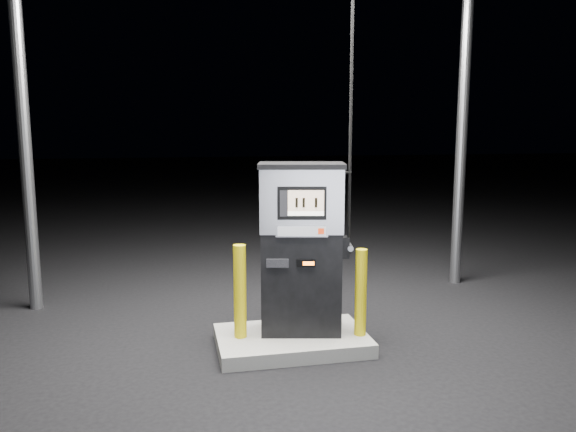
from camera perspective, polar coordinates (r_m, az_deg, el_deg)
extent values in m
plane|color=black|center=(6.22, 0.38, -13.18)|extent=(80.00, 80.00, 0.00)
cube|color=slate|center=(6.19, 0.38, -12.53)|extent=(1.60, 1.00, 0.15)
cylinder|color=gray|center=(7.83, -25.22, 7.43)|extent=(0.16, 0.16, 4.50)
cylinder|color=gray|center=(8.73, 17.24, 7.94)|extent=(0.16, 0.16, 4.50)
cube|color=black|center=(6.10, 1.33, -6.64)|extent=(0.93, 0.65, 1.11)
cube|color=silver|center=(5.92, 1.36, 1.68)|extent=(0.95, 0.67, 0.67)
cube|color=black|center=(5.88, 1.37, 5.16)|extent=(0.99, 0.72, 0.05)
cube|color=black|center=(5.66, 1.42, 1.30)|extent=(0.49, 0.13, 0.34)
cube|color=tan|center=(5.65, 1.83, 1.55)|extent=(0.36, 0.08, 0.21)
cube|color=white|center=(5.67, 1.82, 0.26)|extent=(0.36, 0.08, 0.04)
cube|color=silver|center=(5.71, 1.41, -1.53)|extent=(0.53, 0.14, 0.12)
cube|color=gray|center=(5.69, 1.41, -1.56)|extent=(0.48, 0.11, 0.09)
cube|color=#BC2C0C|center=(5.70, 3.38, -1.56)|extent=(0.06, 0.02, 0.06)
cube|color=black|center=(5.78, 1.84, -4.82)|extent=(0.19, 0.06, 0.08)
cube|color=#FF630C|center=(5.77, 2.11, -4.84)|extent=(0.11, 0.03, 0.04)
cube|color=black|center=(5.78, -1.08, -4.82)|extent=(0.23, 0.07, 0.09)
cube|color=black|center=(6.03, 5.78, -3.15)|extent=(0.12, 0.17, 0.22)
cylinder|color=gray|center=(6.04, 6.29, -3.15)|extent=(0.10, 0.20, 0.06)
cylinder|color=black|center=(5.86, 6.41, 11.09)|extent=(0.04, 0.04, 2.76)
cylinder|color=#D5C00B|center=(5.95, -4.90, -7.65)|extent=(0.16, 0.16, 1.00)
cylinder|color=#D5C00B|center=(6.05, 7.40, -7.71)|extent=(0.15, 0.15, 0.94)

